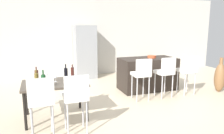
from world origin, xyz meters
TOP-DOWN VIEW (x-y plane):
  - ground_plane at (0.00, 0.00)m, footprint 10.00×10.00m
  - back_wall at (0.00, 3.07)m, footprint 10.00×0.12m
  - kitchen_island at (0.65, 0.60)m, footprint 1.60×0.83m
  - bar_chair_left at (0.06, -0.19)m, footprint 0.41×0.41m
  - bar_chair_middle at (0.74, -0.19)m, footprint 0.43×0.43m
  - bar_chair_right at (1.44, -0.19)m, footprint 0.40×0.40m
  - dining_table at (-2.04, -0.58)m, footprint 1.23×0.85m
  - dining_chair_near at (-2.32, -1.37)m, footprint 0.41×0.41m
  - dining_chair_far at (-1.77, -1.37)m, footprint 0.40×0.40m
  - wine_bottle_inner at (-2.37, -0.29)m, footprint 0.07×0.07m
  - wine_bottle_left at (-2.37, -0.78)m, footprint 0.07×0.07m
  - wine_bottle_right at (-1.78, -0.28)m, footprint 0.08×0.08m
  - wine_bottle_near at (-2.26, -0.91)m, footprint 0.08×0.08m
  - wine_bottle_far at (-1.66, -0.37)m, footprint 0.07×0.07m
  - wine_glass_middle at (-2.03, -0.53)m, footprint 0.07×0.07m
  - wine_glass_end at (-2.18, -0.30)m, footprint 0.07×0.07m
  - refrigerator at (-0.73, 2.63)m, footprint 0.72×0.68m
  - fruit_bowl at (0.78, 0.61)m, footprint 0.25×0.25m
  - floor_vase at (2.45, -0.29)m, footprint 0.30×0.30m
  - potted_plant at (1.87, 2.62)m, footprint 0.38×0.38m

SIDE VIEW (x-z plane):
  - ground_plane at x=0.00m, z-range 0.00..0.00m
  - potted_plant at x=1.87m, z-range 0.05..0.63m
  - floor_vase at x=2.45m, z-range -0.07..0.90m
  - kitchen_island at x=0.65m, z-range 0.00..0.92m
  - dining_table at x=-2.04m, z-range 0.30..1.04m
  - bar_chair_left at x=0.06m, z-range 0.17..1.22m
  - bar_chair_middle at x=0.74m, z-range 0.17..1.22m
  - bar_chair_right at x=1.44m, z-range 0.17..1.22m
  - dining_chair_near at x=-2.32m, z-range 0.17..1.22m
  - dining_chair_far at x=-1.77m, z-range 0.17..1.22m
  - wine_bottle_inner at x=-2.37m, z-range 0.71..0.99m
  - wine_bottle_right at x=-1.78m, z-range 0.70..1.00m
  - wine_bottle_far at x=-1.66m, z-range 0.71..1.01m
  - wine_glass_middle at x=-2.03m, z-range 0.78..0.95m
  - wine_glass_end at x=-2.18m, z-range 0.78..0.95m
  - wine_bottle_near at x=-2.26m, z-range 0.70..1.03m
  - wine_bottle_left at x=-2.37m, z-range 0.71..1.03m
  - refrigerator at x=-0.73m, z-range 0.00..1.84m
  - fruit_bowl at x=0.78m, z-range 0.92..0.99m
  - back_wall at x=0.00m, z-range 0.00..2.90m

